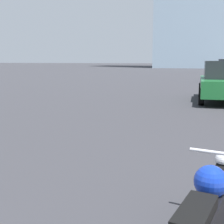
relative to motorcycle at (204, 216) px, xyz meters
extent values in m
cylinder|color=black|center=(0.10, 0.79, -0.07)|extent=(0.17, 0.59, 0.58)
cube|color=black|center=(0.00, -0.03, -0.04)|extent=(0.40, 1.28, 0.31)
sphere|color=#1433AD|center=(0.03, 0.22, 0.22)|extent=(0.29, 0.29, 0.29)
cube|color=black|center=(-0.04, -0.30, 0.16)|extent=(0.29, 0.60, 0.10)
sphere|color=silver|center=(0.11, 0.82, 0.24)|extent=(0.16, 0.16, 0.16)
cylinder|color=silver|center=(0.09, 0.70, 0.34)|extent=(0.62, 0.12, 0.04)
cube|color=#1E6B33|center=(-0.22, 10.70, 0.26)|extent=(2.11, 4.64, 0.60)
cube|color=#23282D|center=(-0.22, 10.70, 0.90)|extent=(1.62, 2.29, 0.68)
cylinder|color=black|center=(-1.15, 12.01, -0.04)|extent=(0.26, 0.64, 0.63)
cylinder|color=black|center=(-0.87, 9.24, -0.04)|extent=(0.26, 0.64, 0.63)
cylinder|color=black|center=(-0.91, 23.71, -0.05)|extent=(0.22, 0.61, 0.61)
cylinder|color=black|center=(-0.97, 21.19, -0.05)|extent=(0.22, 0.61, 0.61)
camera|label=1|loc=(0.15, -2.47, 1.25)|focal=50.00mm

